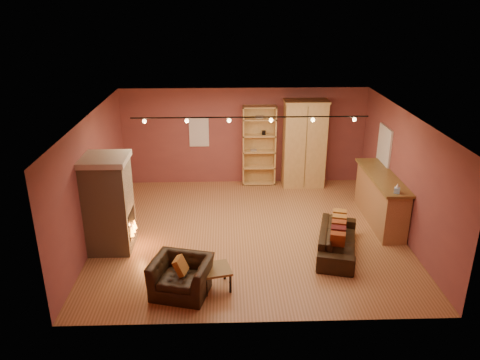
{
  "coord_description": "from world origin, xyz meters",
  "views": [
    {
      "loc": [
        -0.55,
        -9.76,
        5.18
      ],
      "look_at": [
        -0.22,
        0.2,
        1.25
      ],
      "focal_mm": 35.0,
      "sensor_mm": 36.0,
      "label": 1
    }
  ],
  "objects_px": {
    "armchair": "(181,271)",
    "coffee_table": "(216,271)",
    "fireplace": "(109,204)",
    "bar_counter": "(381,198)",
    "armoire": "(304,144)",
    "bookcase": "(259,145)",
    "loveseat": "(338,236)"
  },
  "relations": [
    {
      "from": "fireplace",
      "to": "armoire",
      "type": "relative_size",
      "value": 0.84
    },
    {
      "from": "bookcase",
      "to": "coffee_table",
      "type": "height_order",
      "value": "bookcase"
    },
    {
      "from": "armchair",
      "to": "coffee_table",
      "type": "xyz_separation_m",
      "value": [
        0.63,
        0.14,
        -0.1
      ]
    },
    {
      "from": "armoire",
      "to": "coffee_table",
      "type": "height_order",
      "value": "armoire"
    },
    {
      "from": "bookcase",
      "to": "armoire",
      "type": "distance_m",
      "value": 1.3
    },
    {
      "from": "bookcase",
      "to": "bar_counter",
      "type": "distance_m",
      "value": 3.87
    },
    {
      "from": "loveseat",
      "to": "bar_counter",
      "type": "bearing_deg",
      "value": -27.94
    },
    {
      "from": "armoire",
      "to": "fireplace",
      "type": "bearing_deg",
      "value": -143.33
    },
    {
      "from": "armchair",
      "to": "coffee_table",
      "type": "distance_m",
      "value": 0.66
    },
    {
      "from": "bar_counter",
      "to": "loveseat",
      "type": "bearing_deg",
      "value": -133.03
    },
    {
      "from": "bar_counter",
      "to": "armchair",
      "type": "relative_size",
      "value": 2.13
    },
    {
      "from": "armoire",
      "to": "armchair",
      "type": "distance_m",
      "value": 6.16
    },
    {
      "from": "bar_counter",
      "to": "coffee_table",
      "type": "relative_size",
      "value": 3.82
    },
    {
      "from": "bookcase",
      "to": "armoire",
      "type": "bearing_deg",
      "value": -8.79
    },
    {
      "from": "coffee_table",
      "to": "bookcase",
      "type": "bearing_deg",
      "value": 77.49
    },
    {
      "from": "bar_counter",
      "to": "coffee_table",
      "type": "xyz_separation_m",
      "value": [
        -3.96,
        -2.68,
        -0.26
      ]
    },
    {
      "from": "fireplace",
      "to": "coffee_table",
      "type": "bearing_deg",
      "value": -34.99
    },
    {
      "from": "armoire",
      "to": "loveseat",
      "type": "distance_m",
      "value": 3.99
    },
    {
      "from": "fireplace",
      "to": "coffee_table",
      "type": "relative_size",
      "value": 3.2
    },
    {
      "from": "bookcase",
      "to": "armchair",
      "type": "distance_m",
      "value": 5.81
    },
    {
      "from": "armchair",
      "to": "coffee_table",
      "type": "bearing_deg",
      "value": 27.36
    },
    {
      "from": "bar_counter",
      "to": "bookcase",
      "type": "bearing_deg",
      "value": 136.48
    },
    {
      "from": "loveseat",
      "to": "fireplace",
      "type": "bearing_deg",
      "value": 100.79
    },
    {
      "from": "loveseat",
      "to": "armchair",
      "type": "xyz_separation_m",
      "value": [
        -3.24,
        -1.37,
        0.07
      ]
    },
    {
      "from": "fireplace",
      "to": "armchair",
      "type": "relative_size",
      "value": 1.78
    },
    {
      "from": "fireplace",
      "to": "bar_counter",
      "type": "distance_m",
      "value": 6.35
    },
    {
      "from": "fireplace",
      "to": "armoire",
      "type": "distance_m",
      "value": 5.91
    },
    {
      "from": "bookcase",
      "to": "loveseat",
      "type": "height_order",
      "value": "bookcase"
    },
    {
      "from": "armoire",
      "to": "bar_counter",
      "type": "xyz_separation_m",
      "value": [
        1.5,
        -2.44,
        -0.65
      ]
    },
    {
      "from": "fireplace",
      "to": "armchair",
      "type": "distance_m",
      "value": 2.47
    },
    {
      "from": "bookcase",
      "to": "loveseat",
      "type": "distance_m",
      "value": 4.4
    },
    {
      "from": "bookcase",
      "to": "armoire",
      "type": "relative_size",
      "value": 0.93
    }
  ]
}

